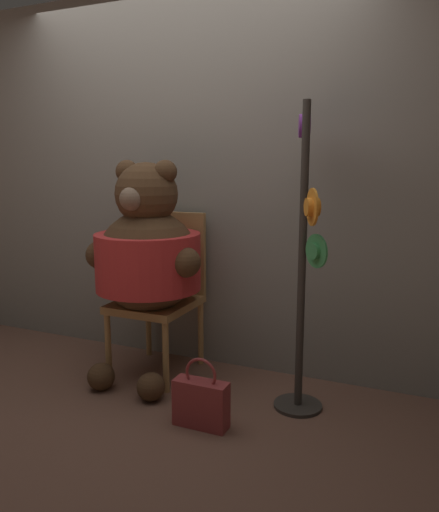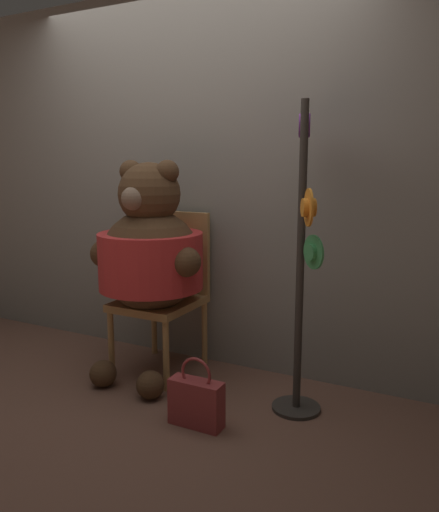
% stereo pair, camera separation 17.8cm
% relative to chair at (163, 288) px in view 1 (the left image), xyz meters
% --- Properties ---
extents(ground_plane, '(14.00, 14.00, 0.00)m').
position_rel_chair_xyz_m(ground_plane, '(0.09, -0.32, -0.57)').
color(ground_plane, brown).
extents(wall_back, '(8.00, 0.10, 2.56)m').
position_rel_chair_xyz_m(wall_back, '(0.09, 0.27, 0.71)').
color(wall_back, gray).
rests_on(wall_back, ground_plane).
extents(chair, '(0.49, 0.55, 1.07)m').
position_rel_chair_xyz_m(chair, '(0.00, 0.00, 0.00)').
color(chair, '#B2844C').
rests_on(chair, ground_plane).
extents(teddy_bear, '(0.81, 0.72, 1.42)m').
position_rel_chair_xyz_m(teddy_bear, '(0.00, -0.19, 0.26)').
color(teddy_bear, '#4C331E').
rests_on(teddy_bear, ground_plane).
extents(hat_display_rack, '(0.31, 0.51, 1.74)m').
position_rel_chair_xyz_m(hat_display_rack, '(1.02, -0.20, 0.35)').
color(hat_display_rack, '#332D28').
rests_on(hat_display_rack, ground_plane).
extents(handbag_on_ground, '(0.30, 0.11, 0.39)m').
position_rel_chair_xyz_m(handbag_on_ground, '(0.59, -0.63, -0.43)').
color(handbag_on_ground, maroon).
rests_on(handbag_on_ground, ground_plane).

